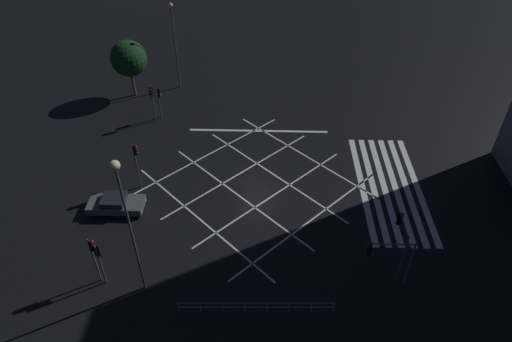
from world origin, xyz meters
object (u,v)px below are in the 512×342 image
at_px(waiting_car, 116,204).
at_px(traffic_light_nw_main, 99,256).
at_px(traffic_light_median_north, 136,157).
at_px(traffic_light_ne_main, 152,97).
at_px(traffic_light_sw_main, 401,235).
at_px(street_tree_near, 129,58).
at_px(traffic_light_sw_cross, 387,254).
at_px(street_lamp_east, 124,203).
at_px(traffic_light_ne_cross, 159,96).
at_px(street_lamp_west, 174,37).
at_px(traffic_light_nw_cross, 93,252).

bearing_deg(waiting_car, traffic_light_nw_main, -80.51).
bearing_deg(traffic_light_median_north, traffic_light_ne_main, 95.05).
height_order(traffic_light_nw_main, traffic_light_sw_main, traffic_light_sw_main).
xyz_separation_m(traffic_light_ne_main, street_tree_near, (5.16, 3.22, 1.46)).
distance_m(traffic_light_nw_main, traffic_light_sw_cross, 17.89).
xyz_separation_m(traffic_light_nw_main, street_tree_near, (24.40, 3.88, 1.66)).
bearing_deg(traffic_light_sw_main, traffic_light_median_north, 67.68).
height_order(street_lamp_east, waiting_car, street_lamp_east).
bearing_deg(traffic_light_nw_main, traffic_light_ne_main, 1.95).
distance_m(traffic_light_nw_main, traffic_light_ne_cross, 20.01).
height_order(traffic_light_sw_main, traffic_light_ne_main, traffic_light_sw_main).
relative_size(traffic_light_median_north, traffic_light_sw_cross, 1.05).
bearing_deg(traffic_light_ne_cross, street_lamp_west, 82.85).
xyz_separation_m(traffic_light_sw_cross, street_lamp_west, (26.00, 17.22, 2.81)).
distance_m(traffic_light_ne_cross, waiting_car, 13.41).
height_order(traffic_light_nw_cross, street_tree_near, street_tree_near).
distance_m(traffic_light_median_north, street_lamp_west, 17.02).
bearing_deg(traffic_light_median_north, waiting_car, -116.16).
relative_size(traffic_light_median_north, street_tree_near, 0.70).
distance_m(traffic_light_sw_cross, street_lamp_west, 31.31).
xyz_separation_m(street_lamp_east, waiting_car, (7.19, 3.75, -6.93)).
relative_size(traffic_light_nw_cross, street_lamp_west, 0.43).
bearing_deg(traffic_light_nw_cross, traffic_light_sw_cross, 0.57).
bearing_deg(waiting_car, traffic_light_nw_cross, -83.02).
xyz_separation_m(traffic_light_ne_cross, street_lamp_west, (6.25, -0.78, 3.42)).
bearing_deg(waiting_car, traffic_light_ne_main, 87.83).
xyz_separation_m(traffic_light_sw_main, street_tree_near, (22.64, 22.87, 1.07)).
xyz_separation_m(traffic_light_nw_main, street_lamp_east, (-0.43, -2.62, 5.00)).
distance_m(traffic_light_sw_main, street_lamp_east, 17.10).
relative_size(traffic_light_nw_cross, traffic_light_median_north, 0.92).
distance_m(traffic_light_sw_cross, traffic_light_ne_main, 26.53).
height_order(traffic_light_median_north, street_tree_near, street_tree_near).
distance_m(traffic_light_sw_main, street_lamp_west, 30.72).
bearing_deg(street_tree_near, traffic_light_sw_main, -134.71).
relative_size(traffic_light_ne_main, street_tree_near, 0.63).
bearing_deg(traffic_light_nw_main, street_lamp_east, -99.29).
bearing_deg(traffic_light_nw_cross, street_lamp_west, 87.88).
distance_m(street_lamp_east, street_lamp_west, 26.82).
distance_m(traffic_light_median_north, street_tree_near, 15.52).
bearing_deg(traffic_light_sw_cross, traffic_light_median_north, -27.53).
xyz_separation_m(traffic_light_median_north, traffic_light_ne_main, (9.77, 0.86, -0.30)).
relative_size(traffic_light_nw_cross, street_lamp_east, 0.38).
distance_m(traffic_light_median_north, traffic_light_ne_main, 9.81).
height_order(traffic_light_nw_cross, traffic_light_median_north, traffic_light_median_north).
height_order(traffic_light_sw_main, waiting_car, traffic_light_sw_main).
relative_size(traffic_light_median_north, traffic_light_sw_main, 1.00).
relative_size(traffic_light_ne_main, waiting_car, 0.91).
height_order(traffic_light_ne_cross, waiting_car, traffic_light_ne_cross).
xyz_separation_m(traffic_light_sw_cross, waiting_car, (6.49, 19.01, -2.40)).
relative_size(street_tree_near, waiting_car, 1.43).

